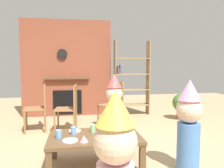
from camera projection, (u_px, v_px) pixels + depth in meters
ground_plane at (106, 154)px, 3.11m from camera, size 12.00×12.00×0.00m
brick_fireplace_feature at (67, 69)px, 5.45m from camera, size 2.20×0.28×2.40m
bookshelf at (129, 81)px, 5.55m from camera, size 0.90×0.28×1.90m
coffee_table at (95, 140)px, 2.73m from camera, size 1.15×0.71×0.39m
paper_cup_near_left at (93, 128)px, 2.84m from camera, size 0.06×0.06×0.10m
paper_cup_near_right at (74, 131)px, 2.76m from camera, size 0.07×0.07×0.10m
paper_cup_center at (59, 134)px, 2.62m from camera, size 0.07×0.07×0.10m
paper_plate_front at (75, 131)px, 2.90m from camera, size 0.16×0.16×0.01m
paper_plate_rear at (70, 141)px, 2.52m from camera, size 0.18×0.18×0.01m
birthday_cake_slice at (84, 139)px, 2.49m from camera, size 0.10×0.10×0.08m
table_fork at (116, 135)px, 2.73m from camera, size 0.15×0.03×0.01m
child_with_cone_hat at (115, 164)px, 1.50m from camera, size 0.31×0.31×1.11m
child_in_pink at (189, 123)px, 2.56m from camera, size 0.31×0.31×1.11m
child_by_the_chairs at (114, 103)px, 3.95m from camera, size 0.31×0.31×1.12m
dining_chair_left at (40, 105)px, 4.20m from camera, size 0.44×0.44×0.90m
dining_chair_middle at (71, 105)px, 4.13m from camera, size 0.44×0.44×0.90m
dining_chair_right at (113, 101)px, 4.57m from camera, size 0.54×0.54×0.90m
potted_plant_tall at (182, 104)px, 5.08m from camera, size 0.45×0.45×0.63m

